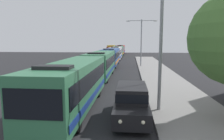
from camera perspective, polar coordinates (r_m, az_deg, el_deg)
bus_lead at (r=13.22m, az=-10.72°, el=-3.65°), size 2.58×10.98×3.21m
bus_second_in_line at (r=24.72m, az=-3.15°, el=1.83°), size 2.58×10.88×3.21m
bus_middle at (r=36.73m, az=-0.36°, el=3.83°), size 2.58×11.28×3.21m
bus_fourth_in_line at (r=49.09m, az=1.08°, el=4.87°), size 2.58×11.47×3.21m
bus_rear at (r=61.32m, az=1.93°, el=5.47°), size 2.58×11.42×3.21m
bus_tail_end at (r=73.77m, az=2.51°, el=5.89°), size 2.58×12.02×3.21m
white_suv at (r=11.56m, az=5.53°, el=-8.58°), size 1.86×4.97×1.90m
box_truck_oncoming at (r=71.09m, az=-0.28°, el=5.83°), size 2.35×7.95×3.15m
streetlamp_near at (r=12.55m, az=13.77°, el=12.83°), size 5.97×0.28×8.67m
streetlamp_mid at (r=35.96m, az=8.24°, el=8.97°), size 5.22×0.28×7.99m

